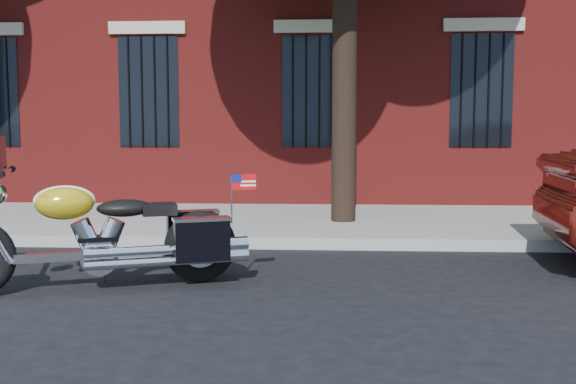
{
  "coord_description": "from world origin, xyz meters",
  "views": [
    {
      "loc": [
        0.21,
        -6.62,
        1.48
      ],
      "look_at": [
        -0.21,
        0.8,
        0.78
      ],
      "focal_mm": 40.0,
      "sensor_mm": 36.0,
      "label": 1
    }
  ],
  "objects": [
    {
      "name": "ground",
      "position": [
        0.0,
        0.0,
        0.0
      ],
      "size": [
        120.0,
        120.0,
        0.0
      ],
      "primitive_type": "plane",
      "color": "black",
      "rests_on": "ground"
    },
    {
      "name": "curb",
      "position": [
        0.0,
        1.38,
        0.07
      ],
      "size": [
        40.0,
        0.16,
        0.15
      ],
      "primitive_type": "cube",
      "color": "gray",
      "rests_on": "ground"
    },
    {
      "name": "sidewalk",
      "position": [
        0.0,
        3.26,
        0.07
      ],
      "size": [
        40.0,
        3.6,
        0.15
      ],
      "primitive_type": "cube",
      "color": "gray",
      "rests_on": "ground"
    },
    {
      "name": "motorcycle",
      "position": [
        -1.8,
        -0.81,
        0.49
      ],
      "size": [
        2.81,
        1.41,
        1.44
      ],
      "rotation": [
        0.0,
        0.0,
        0.36
      ],
      "color": "black",
      "rests_on": "ground"
    }
  ]
}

